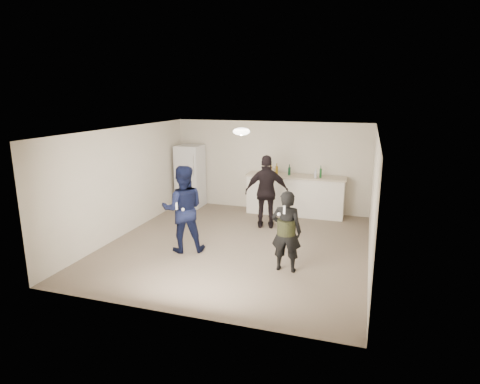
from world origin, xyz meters
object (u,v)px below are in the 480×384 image
(counter, at_px, (295,196))
(spectator, at_px, (267,192))
(shaker, at_px, (273,171))
(man, at_px, (183,209))
(fridge, at_px, (190,176))
(woman, at_px, (286,231))

(counter, bearing_deg, spectator, -110.10)
(shaker, distance_m, spectator, 1.32)
(man, bearing_deg, fridge, -91.84)
(fridge, bearing_deg, woman, -45.07)
(spectator, bearing_deg, shaker, -97.48)
(man, xyz_separation_m, spectator, (1.29, 2.01, -0.01))
(fridge, xyz_separation_m, shaker, (2.46, 0.06, 0.28))
(fridge, distance_m, spectator, 2.88)
(fridge, bearing_deg, man, -67.89)
(counter, height_order, woman, woman)
(counter, distance_m, shaker, 0.90)
(spectator, bearing_deg, fridge, -39.07)
(counter, xyz_separation_m, fridge, (-3.08, -0.07, 0.38))
(man, bearing_deg, shaker, -133.10)
(spectator, bearing_deg, man, 43.55)
(shaker, xyz_separation_m, spectator, (0.14, -1.29, -0.27))
(fridge, xyz_separation_m, spectator, (2.60, -1.23, 0.00))
(counter, bearing_deg, fridge, -178.70)
(shaker, xyz_separation_m, man, (-1.14, -3.29, -0.27))
(fridge, height_order, spectator, spectator)
(shaker, relative_size, man, 0.09)
(fridge, relative_size, shaker, 10.59)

